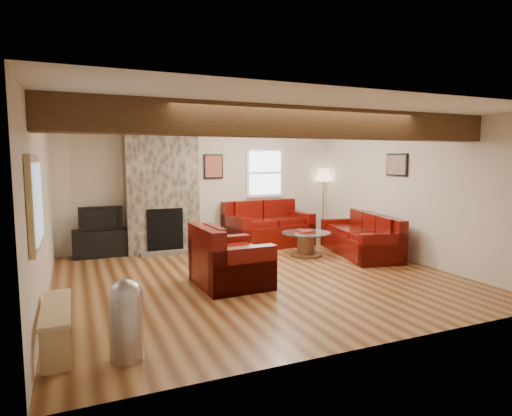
{
  "coord_description": "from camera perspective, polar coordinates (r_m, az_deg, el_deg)",
  "views": [
    {
      "loc": [
        -2.63,
        -6.03,
        1.85
      ],
      "look_at": [
        0.14,
        0.4,
        1.05
      ],
      "focal_mm": 30.0,
      "sensor_mm": 36.0,
      "label": 1
    }
  ],
  "objects": [
    {
      "name": "room",
      "position": [
        6.61,
        0.26,
        1.28
      ],
      "size": [
        8.0,
        8.0,
        8.0
      ],
      "color": "brown",
      "rests_on": "ground"
    },
    {
      "name": "back_window",
      "position": [
        9.61,
        1.18,
        4.71
      ],
      "size": [
        0.9,
        0.08,
        1.1
      ],
      "primitive_type": null,
      "color": "silver",
      "rests_on": "room"
    },
    {
      "name": "tv_cabinet",
      "position": [
        8.72,
        -19.91,
        -4.41
      ],
      "size": [
        1.04,
        0.42,
        0.52
      ],
      "primitive_type": "cube",
      "color": "black",
      "rests_on": "floor"
    },
    {
      "name": "coal_bucket",
      "position": [
        8.22,
        -7.09,
        -5.46
      ],
      "size": [
        0.33,
        0.33,
        0.31
      ],
      "primitive_type": null,
      "color": "gray",
      "rests_on": "floor"
    },
    {
      "name": "pine_bench",
      "position": [
        4.76,
        -25.0,
        -14.24
      ],
      "size": [
        0.27,
        1.14,
        0.43
      ],
      "primitive_type": null,
      "color": "tan",
      "rests_on": "floor"
    },
    {
      "name": "ceiling_dome",
      "position": [
        7.8,
        3.74,
        10.82
      ],
      "size": [
        0.4,
        0.4,
        0.18
      ],
      "primitive_type": null,
      "color": "#F3E6CE",
      "rests_on": "room"
    },
    {
      "name": "floor_lamp",
      "position": [
        10.16,
        9.03,
        3.87
      ],
      "size": [
        0.42,
        0.42,
        1.64
      ],
      "color": "tan",
      "rests_on": "floor"
    },
    {
      "name": "oak_beam",
      "position": [
        5.48,
        5.6,
        11.27
      ],
      "size": [
        6.0,
        0.36,
        0.38
      ],
      "primitive_type": "cube",
      "color": "#341C0F",
      "rests_on": "room"
    },
    {
      "name": "loveseat",
      "position": [
        9.21,
        1.64,
        -2.09
      ],
      "size": [
        1.88,
        1.2,
        0.95
      ],
      "primitive_type": null,
      "rotation": [
        0.0,
        0.0,
        0.1
      ],
      "color": "#450A04",
      "rests_on": "floor"
    },
    {
      "name": "artwork_back",
      "position": [
        9.17,
        -5.69,
        5.53
      ],
      "size": [
        0.42,
        0.06,
        0.52
      ],
      "primitive_type": null,
      "color": "black",
      "rests_on": "room"
    },
    {
      "name": "artwork_right",
      "position": [
        8.45,
        18.23,
        5.49
      ],
      "size": [
        0.06,
        0.55,
        0.42
      ],
      "primitive_type": null,
      "color": "black",
      "rests_on": "room"
    },
    {
      "name": "coffee_table",
      "position": [
        8.31,
        6.66,
        -4.78
      ],
      "size": [
        0.94,
        0.94,
        0.49
      ],
      "color": "#4C2F18",
      "rests_on": "floor"
    },
    {
      "name": "pedal_bin",
      "position": [
        4.23,
        -16.91,
        -14.1
      ],
      "size": [
        0.33,
        0.33,
        0.77
      ],
      "primitive_type": null,
      "rotation": [
        0.0,
        0.0,
        0.09
      ],
      "color": "#A6A5AA",
      "rests_on": "floor"
    },
    {
      "name": "armchair_red",
      "position": [
        6.34,
        -3.38,
        -6.31
      ],
      "size": [
        1.01,
        1.14,
        0.89
      ],
      "primitive_type": null,
      "rotation": [
        0.0,
        0.0,
        1.61
      ],
      "color": "#450A04",
      "rests_on": "floor"
    },
    {
      "name": "hatch_window",
      "position": [
        4.56,
        -27.36,
        0.71
      ],
      "size": [
        0.08,
        1.0,
        0.9
      ],
      "primitive_type": null,
      "color": "tan",
      "rests_on": "room"
    },
    {
      "name": "chimney_breast",
      "position": [
        8.7,
        -12.45,
        2.19
      ],
      "size": [
        1.4,
        0.67,
        2.5
      ],
      "color": "#3C362F",
      "rests_on": "floor"
    },
    {
      "name": "sofa_three",
      "position": [
        8.59,
        13.65,
        -3.45
      ],
      "size": [
        1.25,
        2.17,
        0.79
      ],
      "primitive_type": null,
      "rotation": [
        0.0,
        0.0,
        -1.78
      ],
      "color": "#450A04",
      "rests_on": "floor"
    },
    {
      "name": "television",
      "position": [
        8.64,
        -20.03,
        -1.23
      ],
      "size": [
        0.79,
        0.1,
        0.45
      ],
      "primitive_type": "imported",
      "color": "black",
      "rests_on": "tv_cabinet"
    }
  ]
}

